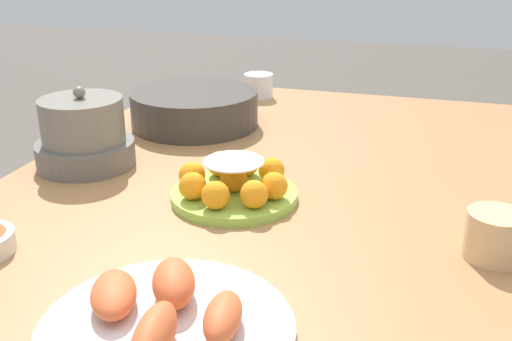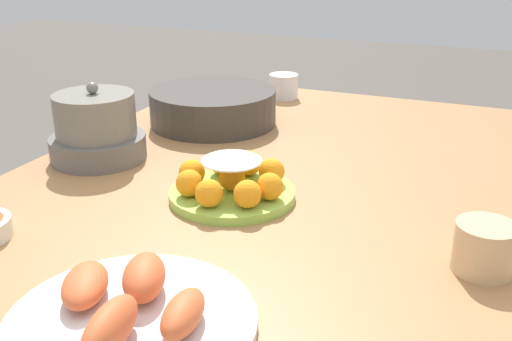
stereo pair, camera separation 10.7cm
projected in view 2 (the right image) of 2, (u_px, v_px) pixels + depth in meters
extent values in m
cylinder|color=#A87547|center=(218.00, 199.00, 1.99)|extent=(0.06, 0.06, 0.72)
cube|color=#A87547|center=(278.00, 191.00, 1.12)|extent=(1.42, 1.02, 0.03)
cylinder|color=#99CC4C|center=(232.00, 194.00, 1.05)|extent=(0.22, 0.22, 0.02)
sphere|color=orange|center=(249.00, 163.00, 1.11)|extent=(0.05, 0.05, 0.05)
sphere|color=orange|center=(222.00, 162.00, 1.11)|extent=(0.05, 0.05, 0.05)
sphere|color=orange|center=(192.00, 173.00, 1.06)|extent=(0.05, 0.05, 0.05)
sphere|color=orange|center=(189.00, 183.00, 1.02)|extent=(0.05, 0.05, 0.05)
sphere|color=orange|center=(209.00, 193.00, 0.98)|extent=(0.05, 0.05, 0.05)
sphere|color=orange|center=(247.00, 194.00, 0.98)|extent=(0.05, 0.05, 0.05)
sphere|color=orange|center=(270.00, 186.00, 1.01)|extent=(0.05, 0.05, 0.05)
sphere|color=orange|center=(272.00, 171.00, 1.07)|extent=(0.05, 0.05, 0.05)
ellipsoid|color=white|center=(232.00, 161.00, 1.03)|extent=(0.11, 0.11, 0.02)
sphere|color=orange|center=(232.00, 178.00, 1.04)|extent=(0.05, 0.05, 0.05)
cylinder|color=#3D3833|center=(213.00, 107.00, 1.45)|extent=(0.30, 0.30, 0.08)
cylinder|color=brown|center=(213.00, 92.00, 1.44)|extent=(0.25, 0.25, 0.01)
cylinder|color=silver|center=(131.00, 323.00, 0.71)|extent=(0.30, 0.30, 0.01)
ellipsoid|color=#E06033|center=(144.00, 277.00, 0.75)|extent=(0.11, 0.09, 0.05)
ellipsoid|color=#E06033|center=(85.00, 285.00, 0.74)|extent=(0.11, 0.10, 0.04)
ellipsoid|color=#E06033|center=(110.00, 328.00, 0.65)|extent=(0.11, 0.06, 0.05)
ellipsoid|color=#E06033|center=(183.00, 314.00, 0.68)|extent=(0.10, 0.06, 0.04)
cylinder|color=#DBB27F|center=(484.00, 248.00, 0.82)|extent=(0.08, 0.08, 0.07)
cylinder|color=white|center=(284.00, 86.00, 1.68)|extent=(0.08, 0.08, 0.07)
cylinder|color=#66605B|center=(98.00, 147.00, 1.23)|extent=(0.20, 0.20, 0.05)
cylinder|color=slate|center=(95.00, 115.00, 1.21)|extent=(0.16, 0.16, 0.09)
sphere|color=slate|center=(92.00, 88.00, 1.19)|extent=(0.02, 0.02, 0.02)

